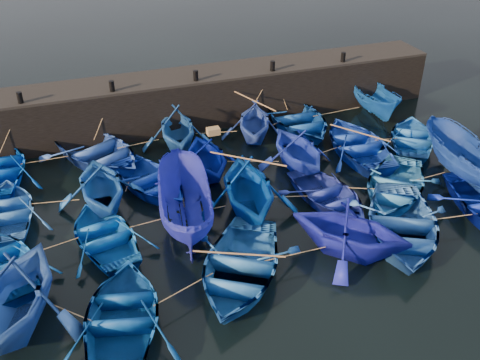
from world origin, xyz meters
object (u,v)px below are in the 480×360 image
object	(u,v)px
boat_13	(3,262)
boat_20	(13,294)
wooden_crate	(213,131)
boat_8	(151,181)

from	to	relation	value
boat_13	boat_20	bearing A→B (deg)	83.58
wooden_crate	boat_8	bearing A→B (deg)	-174.02
wooden_crate	boat_20	bearing A→B (deg)	-141.58
boat_8	wooden_crate	distance (m)	3.33
boat_8	boat_20	bearing A→B (deg)	-152.64
boat_8	wooden_crate	world-z (taller)	wooden_crate
boat_20	boat_13	bearing A→B (deg)	121.94
boat_13	boat_8	bearing A→B (deg)	-166.53
wooden_crate	boat_13	bearing A→B (deg)	-156.45
boat_8	boat_13	bearing A→B (deg)	-171.17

